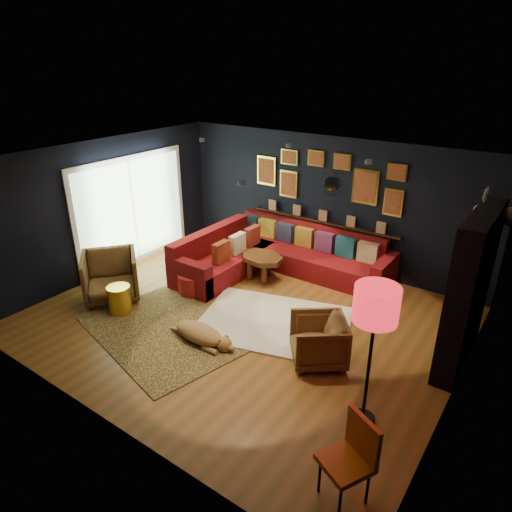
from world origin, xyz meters
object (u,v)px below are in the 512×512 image
Objects in this scene: dog at (199,330)px; sectional at (273,256)px; pouf at (192,283)px; gold_stool at (120,299)px; armchair_left at (110,274)px; orange_chair at (353,453)px; floor_lamp at (376,310)px; coffee_table at (262,260)px; armchair_right at (318,338)px.

sectional is at bearing 100.56° from dog.
dog reaches higher than pouf.
pouf is at bearing 65.82° from gold_stool.
sectional is 3.66× the size of armchair_left.
floor_lamp is (-0.29, 1.02, 0.97)m from orange_chair.
coffee_table is at bearing 59.59° from pouf.
gold_stool is at bearing -113.56° from sectional.
orange_chair reaches higher than armchair_right.
armchair_right reaches higher than pouf.
armchair_right is at bearing -38.46° from coffee_table.
armchair_right is (3.85, 0.47, -0.09)m from armchair_left.
sectional is 3.07m from gold_stool.
sectional reaches higher than armchair_right.
sectional is at bearing 91.98° from coffee_table.
floor_lamp is (3.10, -2.38, 1.12)m from coffee_table.
sectional is 1.75m from pouf.
orange_chair reaches higher than gold_stool.
armchair_right is at bearing 144.41° from floor_lamp.
pouf is 1.44m from armchair_left.
armchair_right is 0.42× the size of floor_lamp.
armchair_right reaches higher than coffee_table.
gold_stool is (0.50, -0.25, -0.23)m from armchair_left.
orange_chair is at bearing -12.36° from gold_stool.
orange_chair is at bearing -64.83° from armchair_left.
orange_chair is 3.17m from dog.
sectional is 1.91× the size of floor_lamp.
floor_lamp is at bearing 132.57° from orange_chair.
armchair_left is 4.96m from floor_lamp.
sectional is 3.71× the size of orange_chair.
coffee_table is 2.70m from armchair_right.
pouf is 1.08× the size of gold_stool.
pouf is 0.68× the size of armchair_right.
armchair_right reaches higher than dog.
armchair_left is 0.78× the size of dog.
armchair_left reaches higher than orange_chair.
armchair_left reaches higher than pouf.
dog is at bearing -80.53° from sectional.
armchair_right is 2.15m from orange_chair.
pouf is at bearing -137.27° from armchair_right.
orange_chair reaches higher than dog.
armchair_right is at bearing 12.03° from gold_stool.
armchair_right is 0.63× the size of dog.
sectional reaches higher than coffee_table.
floor_lamp reaches higher than armchair_right.
orange_chair reaches higher than sectional.
pouf is (-0.69, -1.61, -0.12)m from sectional.
orange_chair is at bearing -45.17° from coffee_table.
gold_stool is at bearing -77.21° from armchair_left.
sectional is at bearing 158.59° from orange_chair.
orange_chair is 0.77× the size of dog.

